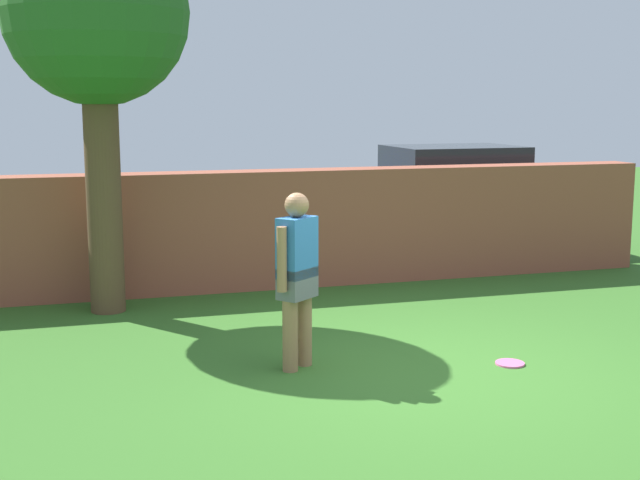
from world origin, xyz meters
name	(u,v)px	position (x,y,z in m)	size (l,w,h in m)	color
ground_plane	(425,374)	(0.00, 0.00, 0.00)	(40.00, 40.00, 0.00)	#336623
brick_wall	(194,232)	(-1.50, 3.96, 0.77)	(12.73, 0.50, 1.53)	brown
tree	(97,21)	(-2.63, 3.18, 3.30)	(2.07, 2.07, 4.43)	brown
person	(297,272)	(-1.06, 0.49, 0.90)	(0.44, 0.40, 1.62)	#9E704C
car	(453,200)	(2.87, 5.57, 0.86)	(4.23, 1.99, 1.72)	navy
frisbee_pink	(510,363)	(0.87, 0.03, 0.01)	(0.27, 0.27, 0.02)	pink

